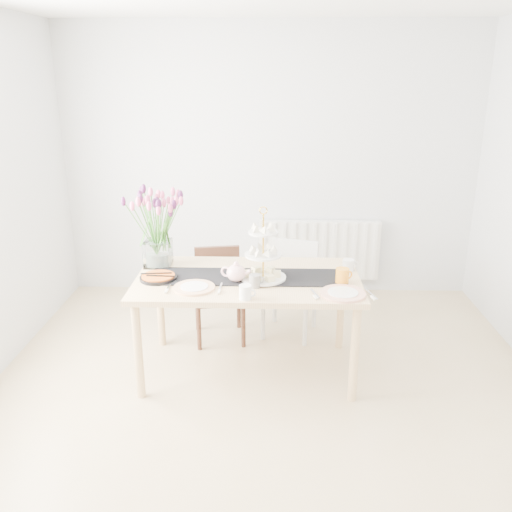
{
  "coord_description": "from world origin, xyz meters",
  "views": [
    {
      "loc": [
        0.02,
        -2.98,
        2.15
      ],
      "look_at": [
        -0.08,
        0.58,
        0.93
      ],
      "focal_mm": 38.0,
      "sensor_mm": 36.0,
      "label": 1
    }
  ],
  "objects_px": {
    "tulip_vase": "(156,216)",
    "mug_white": "(245,292)",
    "cake_stand": "(263,261)",
    "radiator": "(319,250)",
    "mug_orange": "(342,276)",
    "chair_brown": "(218,287)",
    "cream_jug": "(348,265)",
    "mug_grey": "(255,281)",
    "plate_left": "(194,288)",
    "teapot": "(236,273)",
    "dining_table": "(248,287)",
    "plate_right": "(343,293)",
    "chair_white": "(292,281)",
    "tart_tin": "(158,277)"
  },
  "relations": [
    {
      "from": "mug_orange",
      "to": "cake_stand",
      "type": "bearing_deg",
      "value": 148.28
    },
    {
      "from": "teapot",
      "to": "chair_white",
      "type": "bearing_deg",
      "value": 79.07
    },
    {
      "from": "mug_grey",
      "to": "plate_right",
      "type": "distance_m",
      "value": 0.6
    },
    {
      "from": "tulip_vase",
      "to": "mug_grey",
      "type": "bearing_deg",
      "value": -29.2
    },
    {
      "from": "radiator",
      "to": "mug_orange",
      "type": "bearing_deg",
      "value": -89.45
    },
    {
      "from": "teapot",
      "to": "tulip_vase",
      "type": "bearing_deg",
      "value": 169.71
    },
    {
      "from": "plate_left",
      "to": "cream_jug",
      "type": "bearing_deg",
      "value": 19.46
    },
    {
      "from": "tart_tin",
      "to": "mug_orange",
      "type": "xyz_separation_m",
      "value": [
        1.29,
        -0.04,
        0.04
      ]
    },
    {
      "from": "radiator",
      "to": "plate_right",
      "type": "distance_m",
      "value": 1.88
    },
    {
      "from": "tulip_vase",
      "to": "plate_left",
      "type": "xyz_separation_m",
      "value": [
        0.33,
        -0.46,
        -0.38
      ]
    },
    {
      "from": "tulip_vase",
      "to": "cake_stand",
      "type": "xyz_separation_m",
      "value": [
        0.8,
        -0.27,
        -0.25
      ]
    },
    {
      "from": "cake_stand",
      "to": "mug_orange",
      "type": "bearing_deg",
      "value": -6.14
    },
    {
      "from": "chair_brown",
      "to": "radiator",
      "type": "bearing_deg",
      "value": 37.49
    },
    {
      "from": "radiator",
      "to": "plate_right",
      "type": "xyz_separation_m",
      "value": [
        -0.0,
        -1.85,
        0.31
      ]
    },
    {
      "from": "cake_stand",
      "to": "plate_left",
      "type": "height_order",
      "value": "cake_stand"
    },
    {
      "from": "chair_brown",
      "to": "cream_jug",
      "type": "distance_m",
      "value": 1.15
    },
    {
      "from": "plate_left",
      "to": "plate_right",
      "type": "xyz_separation_m",
      "value": [
        1.0,
        -0.07,
        0.0
      ]
    },
    {
      "from": "cake_stand",
      "to": "dining_table",
      "type": "bearing_deg",
      "value": 162.14
    },
    {
      "from": "cream_jug",
      "to": "chair_white",
      "type": "bearing_deg",
      "value": 117.15
    },
    {
      "from": "cake_stand",
      "to": "plate_left",
      "type": "xyz_separation_m",
      "value": [
        -0.47,
        -0.18,
        -0.13
      ]
    },
    {
      "from": "cream_jug",
      "to": "plate_right",
      "type": "xyz_separation_m",
      "value": [
        -0.09,
        -0.46,
        -0.03
      ]
    },
    {
      "from": "cream_jug",
      "to": "chair_brown",
      "type": "bearing_deg",
      "value": 148.37
    },
    {
      "from": "chair_brown",
      "to": "tart_tin",
      "type": "height_order",
      "value": "tart_tin"
    },
    {
      "from": "dining_table",
      "to": "tulip_vase",
      "type": "height_order",
      "value": "tulip_vase"
    },
    {
      "from": "tart_tin",
      "to": "plate_right",
      "type": "distance_m",
      "value": 1.3
    },
    {
      "from": "mug_grey",
      "to": "mug_white",
      "type": "distance_m",
      "value": 0.21
    },
    {
      "from": "radiator",
      "to": "chair_brown",
      "type": "xyz_separation_m",
      "value": [
        -0.92,
        -0.98,
        -0.01
      ]
    },
    {
      "from": "dining_table",
      "to": "tulip_vase",
      "type": "xyz_separation_m",
      "value": [
        -0.69,
        0.23,
        0.47
      ]
    },
    {
      "from": "teapot",
      "to": "tart_tin",
      "type": "height_order",
      "value": "teapot"
    },
    {
      "from": "mug_white",
      "to": "mug_orange",
      "type": "bearing_deg",
      "value": 38.71
    },
    {
      "from": "tulip_vase",
      "to": "teapot",
      "type": "bearing_deg",
      "value": -27.93
    },
    {
      "from": "cream_jug",
      "to": "mug_grey",
      "type": "height_order",
      "value": "mug_grey"
    },
    {
      "from": "plate_right",
      "to": "mug_white",
      "type": "bearing_deg",
      "value": -171.76
    },
    {
      "from": "radiator",
      "to": "plate_left",
      "type": "xyz_separation_m",
      "value": [
        -1.0,
        -1.78,
        0.31
      ]
    },
    {
      "from": "cake_stand",
      "to": "plate_left",
      "type": "bearing_deg",
      "value": -158.32
    },
    {
      "from": "dining_table",
      "to": "tart_tin",
      "type": "relative_size",
      "value": 6.13
    },
    {
      "from": "chair_brown",
      "to": "tulip_vase",
      "type": "height_order",
      "value": "tulip_vase"
    },
    {
      "from": "mug_grey",
      "to": "mug_white",
      "type": "bearing_deg",
      "value": -125.12
    },
    {
      "from": "radiator",
      "to": "mug_orange",
      "type": "relative_size",
      "value": 10.93
    },
    {
      "from": "mug_grey",
      "to": "cake_stand",
      "type": "bearing_deg",
      "value": 49.26
    },
    {
      "from": "teapot",
      "to": "cream_jug",
      "type": "height_order",
      "value": "teapot"
    },
    {
      "from": "chair_brown",
      "to": "teapot",
      "type": "relative_size",
      "value": 3.54
    },
    {
      "from": "chair_brown",
      "to": "cream_jug",
      "type": "bearing_deg",
      "value": -31.56
    },
    {
      "from": "chair_white",
      "to": "mug_orange",
      "type": "relative_size",
      "value": 7.18
    },
    {
      "from": "chair_white",
      "to": "mug_grey",
      "type": "bearing_deg",
      "value": -92.44
    },
    {
      "from": "radiator",
      "to": "dining_table",
      "type": "xyz_separation_m",
      "value": [
        -0.64,
        -1.56,
        0.22
      ]
    },
    {
      "from": "mug_orange",
      "to": "teapot",
      "type": "bearing_deg",
      "value": 154.03
    },
    {
      "from": "tulip_vase",
      "to": "mug_white",
      "type": "relative_size",
      "value": 7.4
    },
    {
      "from": "dining_table",
      "to": "chair_white",
      "type": "xyz_separation_m",
      "value": [
        0.35,
        0.69,
        -0.22
      ]
    },
    {
      "from": "cream_jug",
      "to": "plate_left",
      "type": "distance_m",
      "value": 1.16
    }
  ]
}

